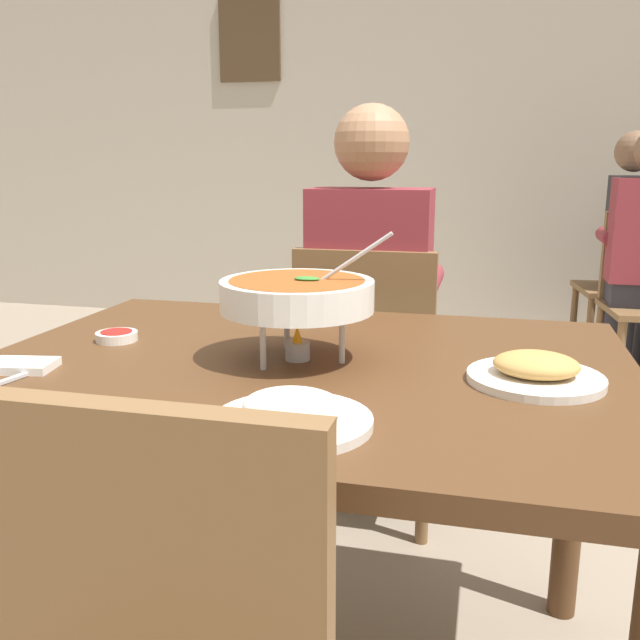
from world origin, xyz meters
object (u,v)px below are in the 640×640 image
object	(u,v)px
dining_table_main	(302,411)
chair_bg_left	(638,277)
sauce_dish	(117,336)
diner_main	(371,294)
patron_bg_left	(635,235)
appetizer_plate	(536,372)
rice_plate	(292,414)
chair_diner_main	(368,371)
curry_bowl	(297,296)

from	to	relation	value
dining_table_main	chair_bg_left	world-z (taller)	chair_bg_left
dining_table_main	sauce_dish	bearing A→B (deg)	172.82
diner_main	patron_bg_left	distance (m)	2.36
appetizer_plate	rice_plate	bearing A→B (deg)	-139.88
chair_diner_main	curry_bowl	size ratio (longest dim) A/B	2.71
diner_main	appetizer_plate	bearing A→B (deg)	-62.30
appetizer_plate	curry_bowl	bearing A→B (deg)	175.40
curry_bowl	sauce_dish	world-z (taller)	curry_bowl
dining_table_main	chair_diner_main	size ratio (longest dim) A/B	1.42
appetizer_plate	chair_bg_left	bearing A→B (deg)	75.99
diner_main	chair_bg_left	xyz separation A→B (m)	(1.17, 2.09, -0.24)
curry_bowl	sauce_dish	size ratio (longest dim) A/B	3.69
curry_bowl	rice_plate	size ratio (longest dim) A/B	1.39
rice_plate	chair_diner_main	bearing A→B (deg)	94.01
rice_plate	appetizer_plate	size ratio (longest dim) A/B	1.00
rice_plate	chair_bg_left	world-z (taller)	chair_bg_left
patron_bg_left	diner_main	bearing A→B (deg)	-118.56
diner_main	curry_bowl	bearing A→B (deg)	-90.78
dining_table_main	diner_main	distance (m)	0.81
dining_table_main	curry_bowl	world-z (taller)	curry_bowl
diner_main	patron_bg_left	xyz separation A→B (m)	(1.13, 2.07, 0.00)
dining_table_main	diner_main	world-z (taller)	diner_main
chair_diner_main	curry_bowl	distance (m)	0.86
chair_diner_main	curry_bowl	bearing A→B (deg)	-90.82
appetizer_plate	dining_table_main	bearing A→B (deg)	176.60
dining_table_main	curry_bowl	distance (m)	0.23
sauce_dish	rice_plate	bearing A→B (deg)	-36.89
rice_plate	chair_bg_left	bearing A→B (deg)	71.33
patron_bg_left	dining_table_main	bearing A→B (deg)	-111.38
chair_diner_main	chair_bg_left	size ratio (longest dim) A/B	1.00
rice_plate	chair_bg_left	size ratio (longest dim) A/B	0.27
curry_bowl	rice_plate	bearing A→B (deg)	-75.42
curry_bowl	patron_bg_left	world-z (taller)	patron_bg_left
curry_bowl	sauce_dish	bearing A→B (deg)	173.99
diner_main	patron_bg_left	bearing A→B (deg)	61.44
diner_main	rice_plate	bearing A→B (deg)	-86.10
diner_main	appetizer_plate	distance (m)	0.94
chair_diner_main	appetizer_plate	bearing A→B (deg)	-61.35
diner_main	curry_bowl	size ratio (longest dim) A/B	3.94
curry_bowl	appetizer_plate	distance (m)	0.46
sauce_dish	chair_bg_left	world-z (taller)	chair_bg_left
dining_table_main	curry_bowl	size ratio (longest dim) A/B	3.84
curry_bowl	diner_main	bearing A→B (deg)	89.22
appetizer_plate	diner_main	bearing A→B (deg)	117.70
chair_diner_main	patron_bg_left	size ratio (longest dim) A/B	0.69
dining_table_main	rice_plate	world-z (taller)	rice_plate
sauce_dish	patron_bg_left	bearing A→B (deg)	61.05
chair_diner_main	sauce_dish	world-z (taller)	chair_diner_main
patron_bg_left	chair_diner_main	bearing A→B (deg)	-118.19
chair_diner_main	patron_bg_left	distance (m)	2.40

